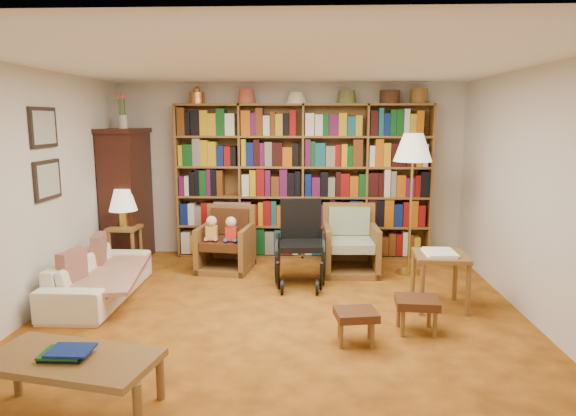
# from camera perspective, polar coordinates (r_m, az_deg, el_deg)

# --- Properties ---
(floor) EXTENTS (5.00, 5.00, 0.00)m
(floor) POSITION_cam_1_polar(r_m,az_deg,el_deg) (5.37, -0.89, -11.85)
(floor) COLOR #BD6B1D
(floor) RESTS_ON ground
(ceiling) EXTENTS (5.00, 5.00, 0.00)m
(ceiling) POSITION_cam_1_polar(r_m,az_deg,el_deg) (5.02, -0.97, 15.73)
(ceiling) COLOR white
(ceiling) RESTS_ON wall_back
(wall_back) EXTENTS (5.00, 0.00, 5.00)m
(wall_back) POSITION_cam_1_polar(r_m,az_deg,el_deg) (7.52, 0.17, 4.23)
(wall_back) COLOR silver
(wall_back) RESTS_ON floor
(wall_front) EXTENTS (5.00, 0.00, 5.00)m
(wall_front) POSITION_cam_1_polar(r_m,az_deg,el_deg) (2.60, -4.11, -6.58)
(wall_front) COLOR silver
(wall_front) RESTS_ON floor
(wall_left) EXTENTS (0.00, 5.00, 5.00)m
(wall_left) POSITION_cam_1_polar(r_m,az_deg,el_deg) (5.76, -26.63, 1.46)
(wall_left) COLOR silver
(wall_left) RESTS_ON floor
(wall_right) EXTENTS (0.00, 5.00, 5.00)m
(wall_right) POSITION_cam_1_polar(r_m,az_deg,el_deg) (5.50, 26.06, 1.16)
(wall_right) COLOR silver
(wall_right) RESTS_ON floor
(bookshelf) EXTENTS (3.60, 0.30, 2.42)m
(bookshelf) POSITION_cam_1_polar(r_m,az_deg,el_deg) (7.36, 1.67, 3.48)
(bookshelf) COLOR brown
(bookshelf) RESTS_ON floor
(curio_cabinet) EXTENTS (0.50, 0.95, 2.40)m
(curio_cabinet) POSITION_cam_1_polar(r_m,az_deg,el_deg) (7.50, -17.48, 1.48)
(curio_cabinet) COLOR black
(curio_cabinet) RESTS_ON floor
(framed_pictures) EXTENTS (0.03, 0.52, 0.97)m
(framed_pictures) POSITION_cam_1_polar(r_m,az_deg,el_deg) (5.97, -25.34, 5.45)
(framed_pictures) COLOR black
(framed_pictures) RESTS_ON wall_left
(sofa) EXTENTS (1.70, 0.67, 0.50)m
(sofa) POSITION_cam_1_polar(r_m,az_deg,el_deg) (6.15, -20.24, -7.18)
(sofa) COLOR white
(sofa) RESTS_ON floor
(sofa_throw) EXTENTS (1.05, 1.64, 0.04)m
(sofa_throw) POSITION_cam_1_polar(r_m,az_deg,el_deg) (6.12, -19.83, -6.74)
(sofa_throw) COLOR beige
(sofa_throw) RESTS_ON sofa
(cushion_left) EXTENTS (0.20, 0.40, 0.38)m
(cushion_left) POSITION_cam_1_polar(r_m,az_deg,el_deg) (6.46, -20.23, -4.52)
(cushion_left) COLOR maroon
(cushion_left) RESTS_ON sofa
(cushion_right) EXTENTS (0.19, 0.38, 0.37)m
(cushion_right) POSITION_cam_1_polar(r_m,az_deg,el_deg) (5.84, -22.85, -6.18)
(cushion_right) COLOR maroon
(cushion_right) RESTS_ON sofa
(side_table_lamp) EXTENTS (0.40, 0.40, 0.59)m
(side_table_lamp) POSITION_cam_1_polar(r_m,az_deg,el_deg) (7.15, -17.67, -3.24)
(side_table_lamp) COLOR brown
(side_table_lamp) RESTS_ON floor
(table_lamp) EXTENTS (0.37, 0.37, 0.50)m
(table_lamp) POSITION_cam_1_polar(r_m,az_deg,el_deg) (7.06, -17.88, 0.72)
(table_lamp) COLOR gold
(table_lamp) RESTS_ON side_table_lamp
(armchair_leather) EXTENTS (0.76, 0.79, 0.85)m
(armchair_leather) POSITION_cam_1_polar(r_m,az_deg,el_deg) (6.95, -6.85, -3.83)
(armchair_leather) COLOR brown
(armchair_leather) RESTS_ON floor
(armchair_sage) EXTENTS (0.72, 0.75, 0.87)m
(armchair_sage) POSITION_cam_1_polar(r_m,az_deg,el_deg) (6.83, 6.91, -4.22)
(armchair_sage) COLOR brown
(armchair_sage) RESTS_ON floor
(wheelchair) EXTENTS (0.59, 0.82, 1.03)m
(wheelchair) POSITION_cam_1_polar(r_m,az_deg,el_deg) (6.23, 1.39, -4.26)
(wheelchair) COLOR black
(wheelchair) RESTS_ON floor
(floor_lamp) EXTENTS (0.48, 0.48, 1.81)m
(floor_lamp) POSITION_cam_1_polar(r_m,az_deg,el_deg) (6.64, 13.70, 5.92)
(floor_lamp) COLOR gold
(floor_lamp) RESTS_ON floor
(side_table_papers) EXTENTS (0.57, 0.57, 0.62)m
(side_table_papers) POSITION_cam_1_polar(r_m,az_deg,el_deg) (5.66, 16.57, -5.82)
(side_table_papers) COLOR brown
(side_table_papers) RESTS_ON floor
(footstool_a) EXTENTS (0.41, 0.36, 0.31)m
(footstool_a) POSITION_cam_1_polar(r_m,az_deg,el_deg) (4.71, 7.57, -11.87)
(footstool_a) COLOR #4A2113
(footstool_a) RESTS_ON floor
(footstool_b) EXTENTS (0.41, 0.36, 0.33)m
(footstool_b) POSITION_cam_1_polar(r_m,az_deg,el_deg) (5.04, 14.13, -10.35)
(footstool_b) COLOR #4A2113
(footstool_b) RESTS_ON floor
(coffee_table) EXTENTS (1.23, 0.79, 0.48)m
(coffee_table) POSITION_cam_1_polar(r_m,az_deg,el_deg) (3.85, -22.99, -15.62)
(coffee_table) COLOR brown
(coffee_table) RESTS_ON floor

